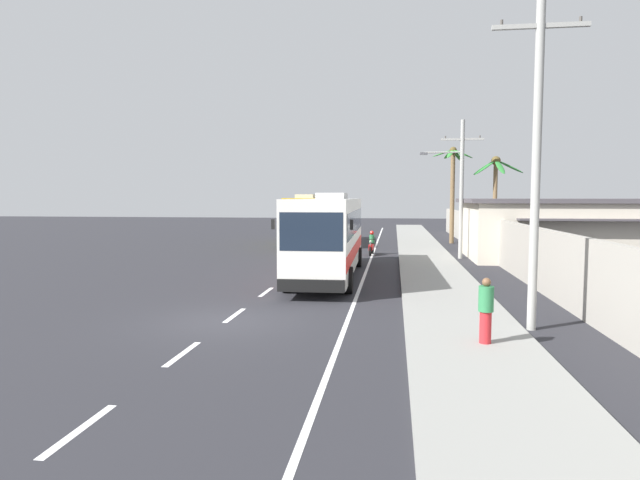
# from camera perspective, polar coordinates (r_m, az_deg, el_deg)

# --- Properties ---
(ground_plane) EXTENTS (160.00, 160.00, 0.00)m
(ground_plane) POSITION_cam_1_polar(r_m,az_deg,el_deg) (16.30, -9.88, -8.50)
(ground_plane) COLOR #28282D
(sidewalk_kerb) EXTENTS (3.20, 90.00, 0.14)m
(sidewalk_kerb) POSITION_cam_1_polar(r_m,az_deg,el_deg) (25.45, 12.13, -3.67)
(sidewalk_kerb) COLOR gray
(sidewalk_kerb) RESTS_ON ground
(lane_markings) EXTENTS (3.69, 71.00, 0.01)m
(lane_markings) POSITION_cam_1_polar(r_m,az_deg,el_deg) (29.84, 2.80, -2.50)
(lane_markings) COLOR white
(lane_markings) RESTS_ON ground
(boundary_wall) EXTENTS (0.24, 60.00, 2.47)m
(boundary_wall) POSITION_cam_1_polar(r_m,az_deg,el_deg) (29.77, 18.91, -0.38)
(boundary_wall) COLOR #9E998E
(boundary_wall) RESTS_ON ground
(coach_bus_foreground) EXTENTS (2.98, 12.42, 3.88)m
(coach_bus_foreground) POSITION_cam_1_polar(r_m,az_deg,el_deg) (24.69, 0.97, 0.73)
(coach_bus_foreground) COLOR silver
(coach_bus_foreground) RESTS_ON ground
(coach_bus_far_lane) EXTENTS (3.25, 10.83, 3.89)m
(coach_bus_far_lane) POSITION_cam_1_polar(r_m,az_deg,el_deg) (42.09, -1.33, 2.31)
(coach_bus_far_lane) COLOR gold
(coach_bus_far_lane) RESTS_ON ground
(motorcycle_beside_bus) EXTENTS (0.56, 1.96, 1.54)m
(motorcycle_beside_bus) POSITION_cam_1_polar(r_m,az_deg,el_deg) (34.38, 5.50, -0.53)
(motorcycle_beside_bus) COLOR black
(motorcycle_beside_bus) RESTS_ON ground
(pedestrian_near_kerb) EXTENTS (0.36, 0.36, 1.59)m
(pedestrian_near_kerb) POSITION_cam_1_polar(r_m,az_deg,el_deg) (13.63, 17.21, -7.05)
(pedestrian_near_kerb) COLOR red
(pedestrian_near_kerb) RESTS_ON sidewalk_kerb
(utility_pole_nearest) EXTENTS (2.50, 0.24, 9.61)m
(utility_pole_nearest) POSITION_cam_1_polar(r_m,az_deg,el_deg) (15.81, 22.04, 9.17)
(utility_pole_nearest) COLOR #9E9E99
(utility_pole_nearest) RESTS_ON ground
(utility_pole_mid) EXTENTS (3.71, 0.24, 8.24)m
(utility_pole_mid) POSITION_cam_1_polar(r_m,az_deg,el_deg) (33.14, 14.64, 5.78)
(utility_pole_mid) COLOR #9E9E99
(utility_pole_mid) RESTS_ON ground
(palm_nearest) EXTENTS (3.20, 3.06, 7.66)m
(palm_nearest) POSITION_cam_1_polar(r_m,az_deg,el_deg) (44.08, 13.93, 6.28)
(palm_nearest) COLOR brown
(palm_nearest) RESTS_ON ground
(palm_second) EXTENTS (3.21, 3.30, 6.17)m
(palm_second) POSITION_cam_1_polar(r_m,az_deg,el_deg) (34.70, 18.13, 5.79)
(palm_second) COLOR brown
(palm_second) RESTS_ON ground
(roadside_building) EXTENTS (13.80, 8.21, 3.59)m
(roadside_building) POSITION_cam_1_polar(r_m,az_deg,el_deg) (35.02, 26.16, 1.05)
(roadside_building) COLOR beige
(roadside_building) RESTS_ON ground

